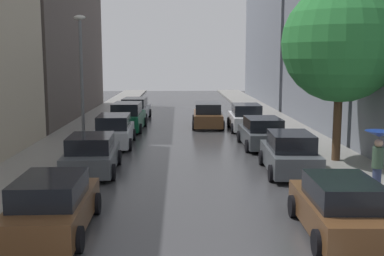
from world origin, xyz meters
TOP-DOWN VIEW (x-y plane):
  - ground_plane at (0.00, 24.00)m, footprint 28.00×72.00m
  - sidewalk_left at (-6.50, 24.00)m, footprint 3.00×72.00m
  - sidewalk_right at (6.50, 24.00)m, footprint 3.00×72.00m
  - building_left_mid at (-11.00, 30.80)m, footprint 6.00×19.93m
  - building_right_far at (11.00, 43.01)m, footprint 6.00×20.47m
  - parked_car_left_nearest at (-3.76, 5.48)m, footprint 2.11×4.23m
  - parked_car_left_second at (-3.94, 12.06)m, footprint 2.24×4.14m
  - parked_car_left_third at (-3.82, 17.97)m, footprint 2.10×4.69m
  - parked_car_left_fourth at (-3.71, 23.32)m, footprint 2.21×4.71m
  - parked_car_left_fifth at (-3.70, 28.58)m, footprint 2.22×4.76m
  - parked_car_right_nearest at (3.74, 5.09)m, footprint 2.12×4.21m
  - parked_car_right_second at (3.99, 11.78)m, footprint 2.17×4.26m
  - parked_car_right_third at (3.87, 17.34)m, footprint 2.20×4.30m
  - parked_car_right_fourth at (3.85, 23.19)m, footprint 2.18×4.33m
  - car_midroad at (1.50, 24.69)m, footprint 2.19×4.57m
  - pedestrian_foreground at (6.04, 8.28)m, footprint 0.91×0.91m
  - street_tree_right at (6.43, 13.48)m, footprint 5.00×5.00m
  - lamp_post_left at (-5.55, 18.55)m, footprint 0.60×0.28m

SIDE VIEW (x-z plane):
  - ground_plane at x=0.00m, z-range -0.04..0.00m
  - sidewalk_left at x=-6.50m, z-range 0.00..0.15m
  - sidewalk_right at x=6.50m, z-range 0.00..0.15m
  - parked_car_right_nearest at x=3.74m, z-range -0.04..1.49m
  - parked_car_left_nearest at x=-3.76m, z-range -0.04..1.50m
  - parked_car_left_second at x=-3.94m, z-range -0.04..1.50m
  - parked_car_right_third at x=3.87m, z-range -0.04..1.51m
  - car_midroad at x=1.50m, z-range -0.05..1.58m
  - parked_car_left_fifth at x=-3.70m, z-range -0.05..1.59m
  - parked_car_left_third at x=-3.82m, z-range -0.05..1.60m
  - parked_car_right_second at x=3.99m, z-range -0.05..1.61m
  - parked_car_right_fourth at x=3.85m, z-range -0.06..1.63m
  - parked_car_left_fourth at x=-3.71m, z-range -0.06..1.73m
  - pedestrian_foreground at x=6.04m, z-range 0.57..2.66m
  - lamp_post_left at x=-5.55m, z-range 0.68..7.30m
  - street_tree_right at x=6.43m, z-range 1.41..8.95m
  - building_left_mid at x=-11.00m, z-range 0.00..11.56m
  - building_right_far at x=11.00m, z-range 0.00..14.57m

